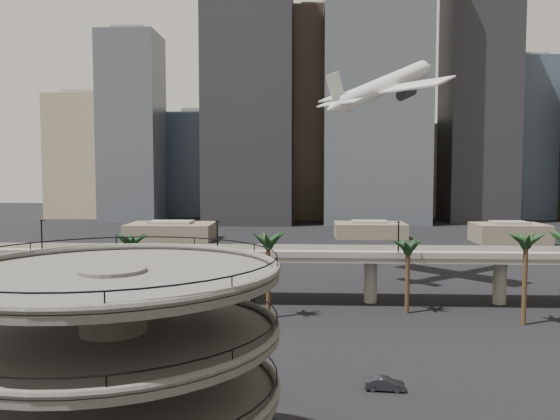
{
  "coord_description": "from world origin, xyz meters",
  "views": [
    {
      "loc": [
        -0.33,
        -38.9,
        22.59
      ],
      "look_at": [
        -3.45,
        28.0,
        17.9
      ],
      "focal_mm": 35.0,
      "sensor_mm": 36.0,
      "label": 1
    }
  ],
  "objects_px": {
    "airborne_jet": "(383,87)",
    "car_b": "(385,384)",
    "overpass": "(307,260)",
    "car_a": "(250,386)",
    "parking_ramp": "(114,364)"
  },
  "relations": [
    {
      "from": "airborne_jet",
      "to": "car_b",
      "type": "distance_m",
      "value": 68.89
    },
    {
      "from": "overpass",
      "to": "car_b",
      "type": "distance_m",
      "value": 39.8
    },
    {
      "from": "car_a",
      "to": "car_b",
      "type": "height_order",
      "value": "car_a"
    },
    {
      "from": "overpass",
      "to": "car_b",
      "type": "relative_size",
      "value": 31.3
    },
    {
      "from": "car_b",
      "to": "parking_ramp",
      "type": "bearing_deg",
      "value": 138.48
    },
    {
      "from": "airborne_jet",
      "to": "car_b",
      "type": "bearing_deg",
      "value": -140.09
    },
    {
      "from": "parking_ramp",
      "to": "car_b",
      "type": "height_order",
      "value": "parking_ramp"
    },
    {
      "from": "parking_ramp",
      "to": "airborne_jet",
      "type": "xyz_separation_m",
      "value": [
        28.22,
        76.9,
        29.82
      ]
    },
    {
      "from": "overpass",
      "to": "car_a",
      "type": "xyz_separation_m",
      "value": [
        -5.91,
        -39.88,
        -6.54
      ]
    },
    {
      "from": "parking_ramp",
      "to": "overpass",
      "type": "relative_size",
      "value": 0.17
    },
    {
      "from": "parking_ramp",
      "to": "car_b",
      "type": "relative_size",
      "value": 5.35
    },
    {
      "from": "parking_ramp",
      "to": "car_b",
      "type": "xyz_separation_m",
      "value": [
        20.95,
        20.57,
        -9.15
      ]
    },
    {
      "from": "airborne_jet",
      "to": "car_a",
      "type": "height_order",
      "value": "airborne_jet"
    },
    {
      "from": "airborne_jet",
      "to": "car_a",
      "type": "bearing_deg",
      "value": -152.82
    },
    {
      "from": "overpass",
      "to": "parking_ramp",
      "type": "bearing_deg",
      "value": -102.43
    }
  ]
}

